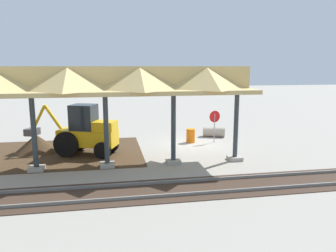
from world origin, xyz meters
TOP-DOWN VIEW (x-y plane):
  - ground_plane at (0.00, 0.00)m, footprint 120.00×120.00m
  - dirt_work_zone at (7.90, 0.88)m, footprint 8.96×7.00m
  - platform_canopy at (5.38, 3.96)m, footprint 14.49×3.20m
  - rail_tracks at (0.00, 7.55)m, footprint 60.00×2.58m
  - stop_sign at (-1.49, -0.19)m, footprint 0.75×0.19m
  - backhoe at (6.57, 1.31)m, footprint 5.35×2.96m
  - dirt_mound at (9.39, 0.40)m, footprint 4.99×4.99m
  - concrete_pipe at (-2.01, -1.85)m, footprint 1.64×1.13m
  - traffic_barrel at (0.03, -0.46)m, footprint 0.56×0.56m

SIDE VIEW (x-z plane):
  - ground_plane at x=0.00m, z-range 0.00..0.00m
  - dirt_mound at x=9.39m, z-range -1.06..1.06m
  - dirt_work_zone at x=7.90m, z-range 0.00..0.01m
  - rail_tracks at x=0.00m, z-range -0.05..0.10m
  - concrete_pipe at x=-2.01m, z-range 0.00..0.70m
  - traffic_barrel at x=0.03m, z-range 0.00..0.90m
  - backhoe at x=6.57m, z-range -0.15..2.67m
  - stop_sign at x=-1.49m, z-range 0.45..2.53m
  - platform_canopy at x=5.38m, z-range 1.71..6.61m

